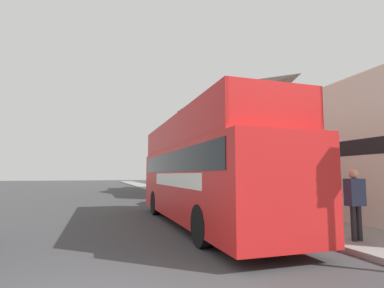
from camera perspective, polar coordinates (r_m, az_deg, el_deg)
ground_plane at (r=25.55m, az=-17.86°, el=-9.71°), size 144.00×144.00×0.00m
sidewalk at (r=23.66m, az=-0.12°, el=-10.15°), size 2.90×108.00×0.14m
pub_white_frontage at (r=15.76m, az=29.70°, el=-2.07°), size 6.01×13.62×5.37m
brick_terrace_rear at (r=30.20m, az=4.96°, el=1.15°), size 6.00×18.44×11.01m
tour_bus at (r=11.37m, az=1.69°, el=-6.07°), size 2.57×10.92×3.93m
parked_car_ahead_of_bus at (r=18.66m, az=-3.46°, el=-9.38°), size 1.76×4.22×1.48m
pedestrian_nearest at (r=9.12m, az=28.62°, el=-8.92°), size 0.49×0.27×1.86m
pedestrian_second at (r=11.90m, az=20.69°, el=-8.73°), size 0.45×0.25×1.73m
pedestrian_third at (r=13.29m, az=16.73°, el=-8.33°), size 0.47×0.26×1.80m
lamp_post_nearest at (r=10.00m, az=21.04°, el=2.02°), size 0.35×0.35×4.34m
lamp_post_second at (r=16.96m, az=4.38°, el=-1.39°), size 0.35×0.35×4.35m
litter_bin at (r=12.00m, az=18.57°, el=-11.34°), size 0.48×0.48×0.96m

